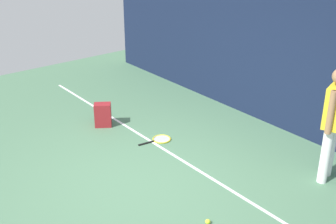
{
  "coord_description": "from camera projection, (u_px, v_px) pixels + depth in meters",
  "views": [
    {
      "loc": [
        4.53,
        -3.21,
        3.57
      ],
      "look_at": [
        0.0,
        0.4,
        1.0
      ],
      "focal_mm": 47.64,
      "sensor_mm": 36.0,
      "label": 1
    }
  ],
  "objects": [
    {
      "name": "ground_plane",
      "position": [
        147.0,
        181.0,
        6.52
      ],
      "size": [
        12.0,
        12.0,
        0.0
      ],
      "primitive_type": "plane",
      "color": "#4C7556"
    },
    {
      "name": "tennis_ball_mid_court",
      "position": [
        208.0,
        222.0,
        5.61
      ],
      "size": [
        0.07,
        0.07,
        0.07
      ],
      "primitive_type": "sphere",
      "color": "#CCE033",
      "rests_on": "ground"
    },
    {
      "name": "court_line",
      "position": [
        188.0,
        164.0,
        6.97
      ],
      "size": [
        9.0,
        0.05,
        0.0
      ],
      "primitive_type": "cube",
      "color": "white",
      "rests_on": "ground"
    },
    {
      "name": "back_fence",
      "position": [
        285.0,
        62.0,
        7.72
      ],
      "size": [
        10.0,
        0.1,
        2.47
      ],
      "primitive_type": "cube",
      "color": "#141E38",
      "rests_on": "ground"
    },
    {
      "name": "tennis_player",
      "position": [
        333.0,
        119.0,
        6.21
      ],
      "size": [
        0.33,
        0.51,
        1.7
      ],
      "rotation": [
        0.0,
        0.0,
        1.88
      ],
      "color": "white",
      "rests_on": "ground"
    },
    {
      "name": "tennis_racket",
      "position": [
        160.0,
        139.0,
        7.7
      ],
      "size": [
        0.37,
        0.63,
        0.03
      ],
      "rotation": [
        0.0,
        0.0,
        1.43
      ],
      "color": "black",
      "rests_on": "ground"
    },
    {
      "name": "backpack",
      "position": [
        103.0,
        115.0,
        8.16
      ],
      "size": [
        0.38,
        0.37,
        0.44
      ],
      "rotation": [
        0.0,
        0.0,
        4.12
      ],
      "color": "maroon",
      "rests_on": "ground"
    }
  ]
}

